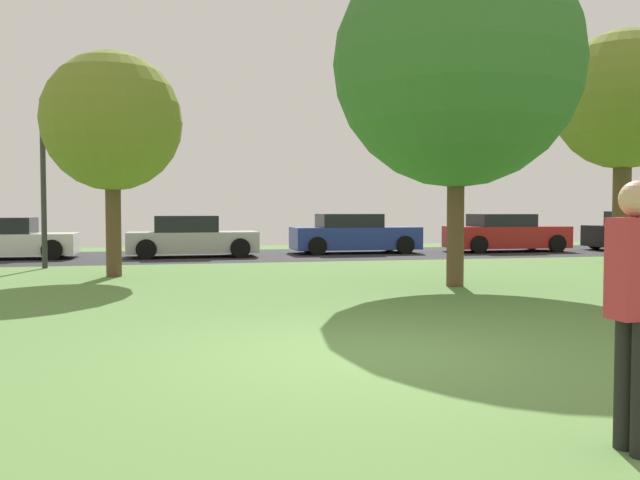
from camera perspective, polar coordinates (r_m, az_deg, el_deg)
ground_plane at (r=7.45m, az=4.27°, el=-9.66°), size 44.00×44.00×0.00m
road_strip at (r=23.11m, az=-7.48°, el=-1.31°), size 44.00×6.40×0.01m
oak_tree_center at (r=14.37m, az=11.49°, el=14.38°), size 5.02×5.02×7.04m
maple_tree_far at (r=21.80m, az=24.27°, el=10.65°), size 4.00×4.00×6.75m
maple_tree_near at (r=16.61m, az=-17.16°, el=9.48°), size 3.22×3.22×5.23m
person_thrower at (r=4.81m, az=25.11°, el=-4.76°), size 0.33×0.30×1.77m
parked_car_white at (r=23.52m, az=-24.98°, el=0.00°), size 4.15×2.00×1.31m
parked_car_silver at (r=22.66m, az=-10.82°, el=0.16°), size 4.21×1.96×1.36m
parked_car_blue at (r=24.19m, az=2.88°, el=0.44°), size 4.51×1.97×1.41m
parked_car_red at (r=26.01m, az=15.40°, el=0.49°), size 4.42×1.99×1.40m
street_lamp_post at (r=19.43m, az=-22.33°, el=4.40°), size 0.14×0.14×4.50m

